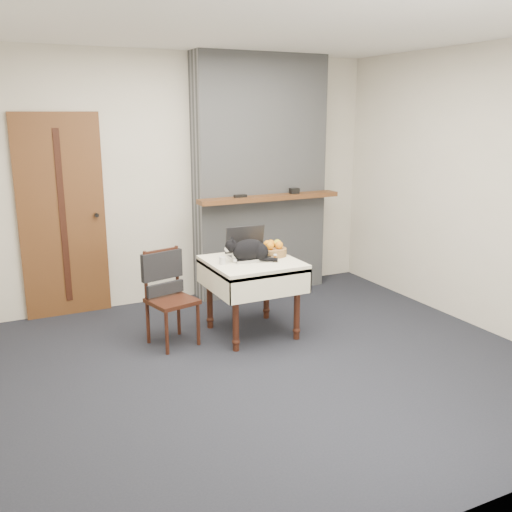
{
  "coord_description": "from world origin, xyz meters",
  "views": [
    {
      "loc": [
        -1.91,
        -3.79,
        2.0
      ],
      "look_at": [
        0.25,
        0.63,
        0.75
      ],
      "focal_mm": 40.0,
      "sensor_mm": 36.0,
      "label": 1
    }
  ],
  "objects_px": {
    "laptop": "(249,250)",
    "cream_jar": "(222,261)",
    "chair": "(166,284)",
    "door": "(62,217)",
    "side_table": "(252,272)",
    "cat": "(250,250)",
    "pill_bottle": "(275,258)",
    "fruit_basket": "(273,250)"
  },
  "relations": [
    {
      "from": "cream_jar",
      "to": "pill_bottle",
      "type": "xyz_separation_m",
      "value": [
        0.46,
        -0.11,
        0.0
      ]
    },
    {
      "from": "cream_jar",
      "to": "door",
      "type": "bearing_deg",
      "value": 131.2
    },
    {
      "from": "cat",
      "to": "fruit_basket",
      "type": "xyz_separation_m",
      "value": [
        0.28,
        0.08,
        -0.04
      ]
    },
    {
      "from": "side_table",
      "to": "cream_jar",
      "type": "height_order",
      "value": "cream_jar"
    },
    {
      "from": "door",
      "to": "cream_jar",
      "type": "distance_m",
      "value": 1.76
    },
    {
      "from": "side_table",
      "to": "laptop",
      "type": "distance_m",
      "value": 0.22
    },
    {
      "from": "cat",
      "to": "fruit_basket",
      "type": "height_order",
      "value": "cat"
    },
    {
      "from": "side_table",
      "to": "cat",
      "type": "distance_m",
      "value": 0.21
    },
    {
      "from": "cream_jar",
      "to": "chair",
      "type": "distance_m",
      "value": 0.53
    },
    {
      "from": "door",
      "to": "pill_bottle",
      "type": "height_order",
      "value": "door"
    },
    {
      "from": "cream_jar",
      "to": "pill_bottle",
      "type": "bearing_deg",
      "value": -13.61
    },
    {
      "from": "cat",
      "to": "pill_bottle",
      "type": "relative_size",
      "value": 6.78
    },
    {
      "from": "cream_jar",
      "to": "chair",
      "type": "relative_size",
      "value": 0.08
    },
    {
      "from": "door",
      "to": "laptop",
      "type": "relative_size",
      "value": 5.15
    },
    {
      "from": "cat",
      "to": "chair",
      "type": "relative_size",
      "value": 0.53
    },
    {
      "from": "side_table",
      "to": "chair",
      "type": "bearing_deg",
      "value": 167.82
    },
    {
      "from": "door",
      "to": "side_table",
      "type": "xyz_separation_m",
      "value": [
        1.44,
        -1.3,
        -0.41
      ]
    },
    {
      "from": "cat",
      "to": "cream_jar",
      "type": "height_order",
      "value": "cat"
    },
    {
      "from": "door",
      "to": "fruit_basket",
      "type": "distance_m",
      "value": 2.1
    },
    {
      "from": "door",
      "to": "cat",
      "type": "xyz_separation_m",
      "value": [
        1.41,
        -1.31,
        -0.2
      ]
    },
    {
      "from": "cat",
      "to": "chair",
      "type": "bearing_deg",
      "value": -179.26
    },
    {
      "from": "laptop",
      "to": "chair",
      "type": "distance_m",
      "value": 0.81
    },
    {
      "from": "laptop",
      "to": "chair",
      "type": "height_order",
      "value": "laptop"
    },
    {
      "from": "door",
      "to": "cream_jar",
      "type": "bearing_deg",
      "value": -48.8
    },
    {
      "from": "door",
      "to": "laptop",
      "type": "xyz_separation_m",
      "value": [
        1.46,
        -1.18,
        -0.23
      ]
    },
    {
      "from": "fruit_basket",
      "to": "side_table",
      "type": "bearing_deg",
      "value": -164.1
    },
    {
      "from": "fruit_basket",
      "to": "door",
      "type": "bearing_deg",
      "value": 144.02
    },
    {
      "from": "side_table",
      "to": "fruit_basket",
      "type": "bearing_deg",
      "value": 15.9
    },
    {
      "from": "side_table",
      "to": "pill_bottle",
      "type": "bearing_deg",
      "value": -35.64
    },
    {
      "from": "side_table",
      "to": "chair",
      "type": "relative_size",
      "value": 0.93
    },
    {
      "from": "door",
      "to": "laptop",
      "type": "bearing_deg",
      "value": -39.03
    },
    {
      "from": "side_table",
      "to": "fruit_basket",
      "type": "height_order",
      "value": "fruit_basket"
    },
    {
      "from": "side_table",
      "to": "laptop",
      "type": "height_order",
      "value": "laptop"
    },
    {
      "from": "chair",
      "to": "door",
      "type": "bearing_deg",
      "value": 107.36
    },
    {
      "from": "cream_jar",
      "to": "laptop",
      "type": "bearing_deg",
      "value": 21.53
    },
    {
      "from": "cream_jar",
      "to": "pill_bottle",
      "type": "relative_size",
      "value": 1.04
    },
    {
      "from": "door",
      "to": "fruit_basket",
      "type": "xyz_separation_m",
      "value": [
        1.69,
        -1.22,
        -0.24
      ]
    },
    {
      "from": "cat",
      "to": "chair",
      "type": "distance_m",
      "value": 0.79
    },
    {
      "from": "laptop",
      "to": "cream_jar",
      "type": "relative_size",
      "value": 5.74
    },
    {
      "from": "door",
      "to": "side_table",
      "type": "height_order",
      "value": "door"
    },
    {
      "from": "laptop",
      "to": "chair",
      "type": "bearing_deg",
      "value": 178.81
    },
    {
      "from": "side_table",
      "to": "cat",
      "type": "bearing_deg",
      "value": -156.73
    }
  ]
}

